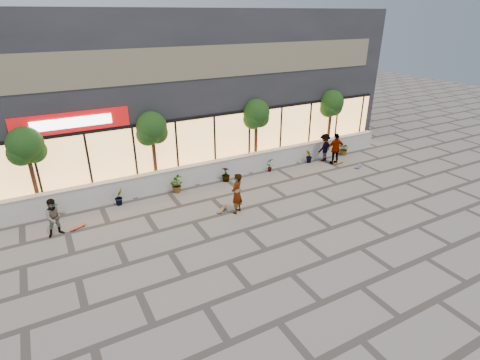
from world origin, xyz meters
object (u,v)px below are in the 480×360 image
skater_left (55,217)px  skater_right_near (336,149)px  tree_midwest (152,130)px  skater_right_far (324,147)px  tree_east (331,105)px  skater_center (237,193)px  skateboard_center (222,210)px  tree_mideast (256,116)px  tree_west (26,148)px  skateboard_right_far (359,166)px  skateboard_right_near (339,162)px  skateboard_left (78,227)px

skater_left → skater_right_near: 15.21m
tree_midwest → skater_right_far: 10.32m
tree_east → skater_center: (-9.21, -4.57, -2.04)m
tree_east → skateboard_center: tree_east is taller
skateboard_center → tree_mideast: bearing=7.8°
skater_right_near → skater_right_far: skater_right_near is taller
tree_west → tree_midwest: 5.50m
tree_east → skater_right_near: size_ratio=2.08×
tree_midwest → tree_mideast: bearing=0.0°
skateboard_right_far → tree_east: bearing=57.2°
tree_east → skater_right_far: tree_east is taller
tree_east → skateboard_right_far: 4.36m
tree_midwest → skateboard_center: tree_midwest is taller
skater_right_near → skateboard_right_near: skater_right_near is taller
tree_east → skater_center: tree_east is taller
skater_center → skater_right_far: size_ratio=1.12×
skateboard_left → tree_west: bearing=93.9°
tree_east → skateboard_left: bearing=-170.6°
tree_east → skateboard_right_far: size_ratio=5.15×
tree_west → tree_mideast: size_ratio=1.00×
skater_center → tree_west: bearing=-65.0°
tree_west → tree_east: size_ratio=1.00×
skater_left → skater_center: bearing=-23.0°
skater_right_near → skateboard_left: (-14.45, -0.46, -0.87)m
skateboard_left → skateboard_right_far: 15.35m
skater_center → skater_right_near: skater_center is taller
tree_west → skater_left: size_ratio=2.43×
tree_east → skater_right_far: 2.96m
skateboard_right_far → skateboard_left: bearing=151.7°
skater_left → skateboard_right_far: skater_left is taller
skater_center → skateboard_center: (-0.55, 0.43, -0.88)m
tree_mideast → skateboard_center: size_ratio=5.90×
skateboard_right_near → skateboard_right_far: (0.61, -0.99, 0.01)m
tree_east → skateboard_right_near: size_ratio=5.57×
skater_left → skateboard_right_near: size_ratio=2.30×
tree_mideast → skater_center: (-3.71, -4.57, -2.04)m
tree_mideast → skater_right_near: (4.23, -2.13, -2.04)m
tree_east → skater_right_near: tree_east is taller
tree_east → skateboard_right_far: tree_east is taller
skater_right_far → skateboard_right_far: 2.28m
skater_center → tree_east: bearing=171.8°
tree_east → skater_left: size_ratio=2.43×
tree_east → skateboard_left: tree_east is taller
skateboard_center → tree_east: bearing=-13.3°
tree_west → tree_east: same height
skater_right_near → tree_midwest: bearing=2.7°
tree_midwest → tree_east: bearing=0.0°
tree_west → skateboard_left: (1.28, -2.59, -2.92)m
tree_midwest → skater_left: bearing=-151.2°
tree_east → skateboard_right_near: tree_east is taller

